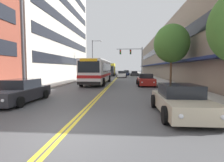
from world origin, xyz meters
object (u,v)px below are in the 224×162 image
Objects in this scene: car_white_moving_lead at (122,74)px; fire_hydrant at (180,89)px; car_black_parked_left_mid at (98,75)px; box_truck at (110,70)px; traffic_signal_mast at (133,56)px; street_lamp_left_near at (26,28)px; city_bus at (98,71)px; car_dark_grey_parked_right_far at (134,74)px; car_red_parked_right_mid at (146,80)px; street_lamp_left_far at (94,56)px; street_tree_right_mid at (171,44)px; car_navy_moving_second at (126,73)px; car_charcoal_parked_left_near at (21,92)px; car_champagne_parked_right_foreground at (180,101)px; car_slate_blue_moving_third at (126,73)px.

fire_hydrant is at bearing -79.51° from car_white_moving_lead.
box_truck is at bearing 77.80° from car_black_parked_left_mid.
traffic_signal_mast is 0.77× the size of street_lamp_left_near.
city_bus is 13.73m from traffic_signal_mast.
car_black_parked_left_mid is 13.17m from car_dark_grey_parked_right_far.
street_lamp_left_far is at bearing 119.64° from car_red_parked_right_mid.
street_lamp_left_near reaches higher than car_white_moving_lead.
street_tree_right_mid is (2.51, -29.77, 4.11)m from car_dark_grey_parked_right_far.
car_navy_moving_second is 38.90m from fire_hydrant.
traffic_signal_mast reaches higher than car_charcoal_parked_left_near.
traffic_signal_mast is (7.74, -2.94, 3.86)m from car_black_parked_left_mid.
street_tree_right_mid is (3.36, -16.86, 0.20)m from traffic_signal_mast.
street_tree_right_mid reaches higher than car_charcoal_parked_left_near.
street_lamp_left_far is (0.03, 25.65, -0.07)m from street_lamp_left_near.
city_bus is 2.68× the size of car_dark_grey_parked_right_far.
street_lamp_left_near is (-9.38, -9.22, 4.22)m from car_red_parked_right_mid.
traffic_signal_mast is at bearing -55.91° from car_white_moving_lead.
car_red_parked_right_mid is 0.74× the size of street_tree_right_mid.
car_red_parked_right_mid is at bearing 44.53° from street_lamp_left_near.
car_charcoal_parked_left_near is 42.03m from car_navy_moving_second.
car_white_moving_lead is at bearing 17.86° from street_lamp_left_far.
car_red_parked_right_mid is at bearing -86.41° from traffic_signal_mast.
car_red_parked_right_mid is (-0.09, 13.25, 0.03)m from car_champagne_parked_right_foreground.
car_black_parked_left_mid reaches higher than car_dark_grey_parked_right_far.
street_lamp_left_far is 1.24× the size of street_tree_right_mid.
car_slate_blue_moving_third is (6.48, 48.47, 0.02)m from car_charcoal_parked_left_near.
car_slate_blue_moving_third is (6.39, 19.63, 0.02)m from car_black_parked_left_mid.
street_tree_right_mid is (8.64, -4.48, 2.93)m from city_bus.
box_truck is (-3.38, 8.47, 1.04)m from car_white_moving_lead.
car_champagne_parked_right_foreground is at bearing -106.56° from fire_hydrant.
car_red_parked_right_mid reaches higher than car_black_parked_left_mid.
car_red_parked_right_mid is at bearing -75.97° from box_truck.
car_dark_grey_parked_right_far is at bearing -48.02° from car_navy_moving_second.
car_red_parked_right_mid is 1.15× the size of car_slate_blue_moving_third.
car_charcoal_parked_left_near is at bearing -100.46° from car_white_moving_lead.
car_black_parked_left_mid is 0.52× the size of street_lamp_left_near.
car_charcoal_parked_left_near is 14.14m from car_red_parked_right_mid.
city_bus is at bearing -88.84° from box_truck.
street_lamp_left_far reaches higher than car_navy_moving_second.
car_dark_grey_parked_right_far is at bearing 90.23° from car_champagne_parked_right_foreground.
street_tree_right_mid is at bearing -81.30° from car_navy_moving_second.
car_charcoal_parked_left_near is at bearing -141.07° from street_tree_right_mid.
car_charcoal_parked_left_near is at bearing -93.11° from box_truck.
car_slate_blue_moving_third is at bearing 86.85° from car_white_moving_lead.
car_black_parked_left_mid is 0.94× the size of car_champagne_parked_right_foreground.
car_black_parked_left_mid is 5.38m from car_white_moving_lead.
street_lamp_left_near is at bearing -98.66° from car_slate_blue_moving_third.
car_red_parked_right_mid reaches higher than fire_hydrant.
car_champagne_parked_right_foreground is 1.00× the size of car_navy_moving_second.
street_lamp_left_near reaches higher than street_tree_right_mid.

